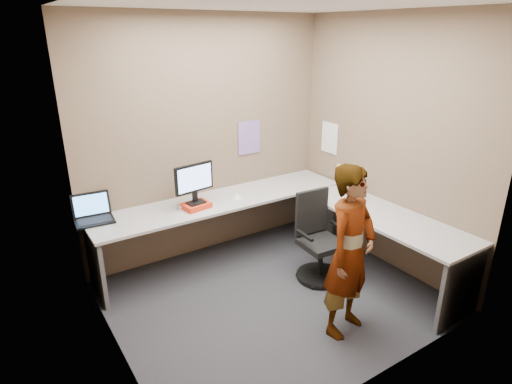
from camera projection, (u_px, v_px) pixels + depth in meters
ground at (272, 296)px, 4.29m from camera, size 3.00×3.00×0.00m
wall_back at (207, 139)px, 4.83m from camera, size 3.00×0.00×3.00m
wall_right at (388, 145)px, 4.58m from camera, size 0.00×2.70×2.70m
wall_left at (103, 203)px, 3.05m from camera, size 0.00×2.70×2.70m
ceiling at (277, 3)px, 3.33m from camera, size 3.00×3.00×0.00m
desk at (285, 220)px, 4.61m from camera, size 2.98×2.58×0.73m
paper_ream at (196, 206)px, 4.54m from camera, size 0.31×0.25×0.06m
monitor at (194, 180)px, 4.46m from camera, size 0.45×0.16×0.43m
laptop at (93, 214)px, 4.24m from camera, size 0.39×0.34×0.26m
trackball_mouse at (183, 206)px, 4.54m from camera, size 0.12×0.08×0.07m
origami at (237, 196)px, 4.81m from camera, size 0.10×0.10×0.06m
stapler at (358, 190)px, 5.00m from camera, size 0.15×0.05×0.05m
flower at (355, 189)px, 4.69m from camera, size 0.07×0.07×0.22m
calendar_purple at (249, 137)px, 5.12m from camera, size 0.30×0.01×0.40m
calendar_white at (330, 138)px, 5.32m from camera, size 0.01×0.28×0.38m
sticky_note_a at (348, 168)px, 5.15m from camera, size 0.01×0.07×0.07m
sticky_note_b at (344, 177)px, 5.23m from camera, size 0.01×0.07×0.07m
sticky_note_c at (351, 181)px, 5.15m from camera, size 0.01×0.07×0.07m
sticky_note_d at (339, 167)px, 5.28m from camera, size 0.01×0.07×0.07m
office_chair at (318, 244)px, 4.52m from camera, size 0.50×0.50×0.93m
person at (350, 252)px, 3.58m from camera, size 0.63×0.49×1.53m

